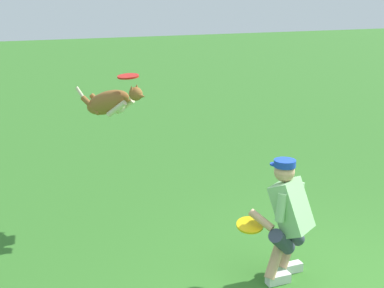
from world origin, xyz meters
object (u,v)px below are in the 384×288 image
at_px(person, 288,217).
at_px(dog, 111,102).
at_px(frisbee_flying, 128,76).
at_px(frisbee_held, 250,225).

xyz_separation_m(person, dog, (1.25, -2.26, 0.86)).
height_order(person, frisbee_flying, frisbee_flying).
bearing_deg(frisbee_held, frisbee_flying, -69.64).
distance_m(person, dog, 2.72).
height_order(dog, frisbee_flying, frisbee_flying).
bearing_deg(dog, frisbee_held, -15.80).
height_order(dog, frisbee_held, dog).
relative_size(person, frisbee_held, 4.64).
xyz_separation_m(dog, frisbee_held, (-0.88, 2.12, -0.95)).
distance_m(person, frisbee_held, 0.40).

